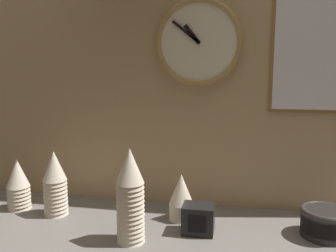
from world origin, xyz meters
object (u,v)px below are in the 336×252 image
object	(u,v)px
wall_clock	(198,42)
bowl_stack_far_right	(325,222)
cup_stack_left	(55,183)
cup_stack_center_right	(181,197)
cup_stack_far_left	(18,184)
cup_stack_center	(130,196)
menu_board	(334,36)
napkin_dispenser	(198,219)

from	to	relation	value
wall_clock	bowl_stack_far_right	bearing A→B (deg)	-23.22
cup_stack_left	bowl_stack_far_right	size ratio (longest dim) A/B	1.54
cup_stack_center_right	bowl_stack_far_right	bearing A→B (deg)	-5.00
wall_clock	cup_stack_far_left	bearing A→B (deg)	-166.04
cup_stack_center	cup_stack_far_left	bearing A→B (deg)	160.96
cup_stack_far_left	menu_board	world-z (taller)	menu_board
cup_stack_far_left	wall_clock	xyz separation A→B (m)	(0.64, 0.16, 0.51)
menu_board	cup_stack_center	bearing A→B (deg)	-151.36
cup_stack_far_left	cup_stack_left	bearing A→B (deg)	-8.12
menu_board	napkin_dispenser	world-z (taller)	menu_board
cup_stack_center_right	cup_stack_left	distance (m)	0.45
bowl_stack_far_right	napkin_dispenser	bearing A→B (deg)	-172.72
cup_stack_left	wall_clock	xyz separation A→B (m)	(0.48, 0.18, 0.49)
cup_stack_far_left	menu_board	bearing A→B (deg)	8.75
cup_stack_center_right	napkin_dispenser	distance (m)	0.12
cup_stack_center_right	cup_stack_far_left	xyz separation A→B (m)	(-0.61, -0.02, 0.01)
cup_stack_center_right	wall_clock	world-z (taller)	wall_clock
cup_stack_left	napkin_dispenser	distance (m)	0.52
cup_stack_center	cup_stack_center_right	distance (m)	0.23
napkin_dispenser	cup_stack_center_right	bearing A→B (deg)	127.59
cup_stack_far_left	cup_stack_left	xyz separation A→B (m)	(0.16, -0.02, 0.02)
wall_clock	napkin_dispenser	bearing A→B (deg)	-82.07
wall_clock	cup_stack_center	bearing A→B (deg)	-116.17
cup_stack_center_right	cup_stack_far_left	bearing A→B (deg)	-178.15
cup_stack_center	cup_stack_left	bearing A→B (deg)	155.93
bowl_stack_far_right	wall_clock	size ratio (longest dim) A/B	0.49
cup_stack_center	bowl_stack_far_right	distance (m)	0.61
cup_stack_center_right	wall_clock	xyz separation A→B (m)	(0.04, 0.14, 0.53)
cup_stack_left	menu_board	distance (m)	1.08
cup_stack_far_left	cup_stack_left	distance (m)	0.16
cup_stack_far_left	cup_stack_center_right	bearing A→B (deg)	1.85
bowl_stack_far_right	menu_board	size ratio (longest dim) A/B	0.29
cup_stack_center	cup_stack_center_right	xyz separation A→B (m)	(0.12, 0.19, -0.06)
bowl_stack_far_right	wall_clock	xyz separation A→B (m)	(-0.42, 0.18, 0.56)
cup_stack_left	napkin_dispenser	world-z (taller)	cup_stack_left
menu_board	cup_stack_center_right	bearing A→B (deg)	-163.09
cup_stack_center	cup_stack_center_right	world-z (taller)	cup_stack_center
menu_board	napkin_dispenser	distance (m)	0.75
menu_board	napkin_dispenser	bearing A→B (deg)	-150.49
cup_stack_center	napkin_dispenser	distance (m)	0.24
cup_stack_center	menu_board	xyz separation A→B (m)	(0.62, 0.34, 0.48)
wall_clock	cup_stack_center_right	bearing A→B (deg)	-104.75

